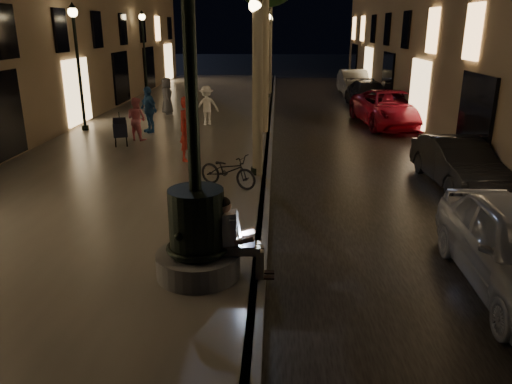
{
  "coord_description": "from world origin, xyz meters",
  "views": [
    {
      "loc": [
        0.27,
        -5.45,
        4.16
      ],
      "look_at": [
        -0.08,
        3.0,
        1.34
      ],
      "focal_mm": 35.0,
      "sensor_mm": 36.0,
      "label": 1
    }
  ],
  "objects_px": {
    "car_third": "(391,109)",
    "car_second": "(458,163)",
    "seated_man_laptop": "(235,235)",
    "stroller": "(120,129)",
    "lamp_curb_d": "(270,40)",
    "lamp_curb_c": "(268,43)",
    "pedestrian_white": "(207,105)",
    "pedestrian_dark": "(167,96)",
    "car_rear": "(369,94)",
    "lamp_curb_b": "(264,49)",
    "lamp_curb_a": "(256,63)",
    "lamp_left_c": "(144,43)",
    "pedestrian_red": "(189,129)",
    "fountain_lamppost": "(197,218)",
    "pedestrian_blue": "(149,110)",
    "pedestrian_pink": "(137,119)",
    "car_fifth": "(354,83)",
    "bicycle": "(228,170)"
  },
  "relations": [
    {
      "from": "car_third",
      "to": "car_second",
      "type": "bearing_deg",
      "value": -95.73
    },
    {
      "from": "seated_man_laptop",
      "to": "stroller",
      "type": "distance_m",
      "value": 10.55
    },
    {
      "from": "lamp_curb_d",
      "to": "car_third",
      "type": "distance_m",
      "value": 16.71
    },
    {
      "from": "lamp_curb_c",
      "to": "car_third",
      "type": "distance_m",
      "value": 9.69
    },
    {
      "from": "pedestrian_white",
      "to": "pedestrian_dark",
      "type": "height_order",
      "value": "pedestrian_dark"
    },
    {
      "from": "car_rear",
      "to": "car_third",
      "type": "bearing_deg",
      "value": -95.01
    },
    {
      "from": "lamp_curb_b",
      "to": "car_third",
      "type": "xyz_separation_m",
      "value": [
        5.5,
        0.42,
        -2.48
      ]
    },
    {
      "from": "lamp_curb_a",
      "to": "car_second",
      "type": "bearing_deg",
      "value": -1.67
    },
    {
      "from": "lamp_left_c",
      "to": "pedestrian_red",
      "type": "distance_m",
      "value": 15.53
    },
    {
      "from": "lamp_curb_a",
      "to": "car_rear",
      "type": "bearing_deg",
      "value": 68.33
    },
    {
      "from": "fountain_lamppost",
      "to": "pedestrian_blue",
      "type": "bearing_deg",
      "value": 107.58
    },
    {
      "from": "car_third",
      "to": "pedestrian_pink",
      "type": "distance_m",
      "value": 10.83
    },
    {
      "from": "lamp_curb_b",
      "to": "stroller",
      "type": "relative_size",
      "value": 4.24
    },
    {
      "from": "car_second",
      "to": "pedestrian_dark",
      "type": "bearing_deg",
      "value": 130.86
    },
    {
      "from": "lamp_curb_c",
      "to": "stroller",
      "type": "height_order",
      "value": "lamp_curb_c"
    },
    {
      "from": "pedestrian_red",
      "to": "pedestrian_pink",
      "type": "height_order",
      "value": "pedestrian_red"
    },
    {
      "from": "pedestrian_blue",
      "to": "seated_man_laptop",
      "type": "bearing_deg",
      "value": -24.08
    },
    {
      "from": "lamp_curb_c",
      "to": "pedestrian_dark",
      "type": "relative_size",
      "value": 2.85
    },
    {
      "from": "lamp_curb_a",
      "to": "pedestrian_dark",
      "type": "bearing_deg",
      "value": 114.83
    },
    {
      "from": "lamp_curb_a",
      "to": "stroller",
      "type": "xyz_separation_m",
      "value": [
        -4.86,
        3.41,
        -2.47
      ]
    },
    {
      "from": "lamp_curb_d",
      "to": "pedestrian_blue",
      "type": "height_order",
      "value": "lamp_curb_d"
    },
    {
      "from": "car_rear",
      "to": "pedestrian_dark",
      "type": "bearing_deg",
      "value": -163.84
    },
    {
      "from": "lamp_curb_a",
      "to": "pedestrian_blue",
      "type": "distance_m",
      "value": 7.51
    },
    {
      "from": "car_third",
      "to": "pedestrian_white",
      "type": "height_order",
      "value": "pedestrian_white"
    },
    {
      "from": "lamp_curb_a",
      "to": "car_fifth",
      "type": "height_order",
      "value": "lamp_curb_a"
    },
    {
      "from": "bicycle",
      "to": "pedestrian_red",
      "type": "bearing_deg",
      "value": 56.14
    },
    {
      "from": "car_fifth",
      "to": "pedestrian_red",
      "type": "height_order",
      "value": "pedestrian_red"
    },
    {
      "from": "lamp_curb_d",
      "to": "pedestrian_blue",
      "type": "relative_size",
      "value": 2.72
    },
    {
      "from": "pedestrian_blue",
      "to": "pedestrian_dark",
      "type": "xyz_separation_m",
      "value": [
        -0.19,
        4.24,
        -0.04
      ]
    },
    {
      "from": "fountain_lamppost",
      "to": "lamp_left_c",
      "type": "distance_m",
      "value": 23.0
    },
    {
      "from": "fountain_lamppost",
      "to": "car_third",
      "type": "bearing_deg",
      "value": 66.73
    },
    {
      "from": "lamp_left_c",
      "to": "pedestrian_blue",
      "type": "bearing_deg",
      "value": -75.35
    },
    {
      "from": "car_second",
      "to": "pedestrian_white",
      "type": "distance_m",
      "value": 10.88
    },
    {
      "from": "seated_man_laptop",
      "to": "car_rear",
      "type": "bearing_deg",
      "value": 74.28
    },
    {
      "from": "pedestrian_red",
      "to": "lamp_curb_c",
      "type": "bearing_deg",
      "value": 32.74
    },
    {
      "from": "fountain_lamppost",
      "to": "lamp_curb_b",
      "type": "distance_m",
      "value": 14.16
    },
    {
      "from": "car_rear",
      "to": "pedestrian_blue",
      "type": "height_order",
      "value": "pedestrian_blue"
    },
    {
      "from": "lamp_curb_c",
      "to": "lamp_left_c",
      "type": "distance_m",
      "value": 7.1
    },
    {
      "from": "car_rear",
      "to": "car_fifth",
      "type": "distance_m",
      "value": 5.01
    },
    {
      "from": "car_fifth",
      "to": "lamp_curb_b",
      "type": "bearing_deg",
      "value": -117.08
    },
    {
      "from": "car_third",
      "to": "pedestrian_dark",
      "type": "xyz_separation_m",
      "value": [
        -10.1,
        1.51,
        0.29
      ]
    },
    {
      "from": "car_third",
      "to": "pedestrian_dark",
      "type": "relative_size",
      "value": 3.22
    },
    {
      "from": "car_third",
      "to": "fountain_lamppost",
      "type": "bearing_deg",
      "value": -119.0
    },
    {
      "from": "lamp_curb_d",
      "to": "pedestrian_pink",
      "type": "bearing_deg",
      "value": -102.81
    },
    {
      "from": "car_fifth",
      "to": "pedestrian_white",
      "type": "height_order",
      "value": "pedestrian_white"
    },
    {
      "from": "car_rear",
      "to": "car_second",
      "type": "bearing_deg",
      "value": -95.01
    },
    {
      "from": "lamp_curb_c",
      "to": "pedestrian_dark",
      "type": "bearing_deg",
      "value": -127.15
    },
    {
      "from": "pedestrian_pink",
      "to": "pedestrian_white",
      "type": "bearing_deg",
      "value": -99.66
    },
    {
      "from": "fountain_lamppost",
      "to": "lamp_curb_b",
      "type": "bearing_deg",
      "value": 87.14
    },
    {
      "from": "lamp_curb_a",
      "to": "pedestrian_blue",
      "type": "xyz_separation_m",
      "value": [
        -4.41,
        5.69,
        -2.15
      ]
    }
  ]
}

